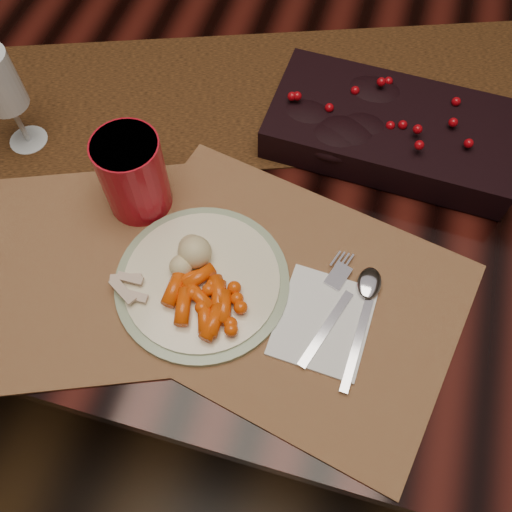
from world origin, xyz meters
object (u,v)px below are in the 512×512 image
(dining_table, at_px, (270,246))
(baby_carrots, at_px, (201,299))
(placemat_main, at_px, (282,293))
(wine_glass, at_px, (8,102))
(mashed_potatoes, at_px, (188,249))
(centerpiece, at_px, (393,126))
(turkey_shreds, at_px, (133,284))
(dinner_plate, at_px, (202,281))
(red_cup, at_px, (133,175))
(napkin, at_px, (323,321))

(dining_table, height_order, baby_carrots, baby_carrots)
(placemat_main, relative_size, wine_glass, 2.71)
(mashed_potatoes, bearing_deg, centerpiece, 51.71)
(centerpiece, distance_m, turkey_shreds, 0.46)
(dinner_plate, distance_m, wine_glass, 0.40)
(placemat_main, distance_m, wine_glass, 0.49)
(mashed_potatoes, bearing_deg, wine_glass, 156.56)
(mashed_potatoes, bearing_deg, red_cup, 143.18)
(dinner_plate, xyz_separation_m, wine_glass, (-0.35, 0.17, 0.08))
(baby_carrots, bearing_deg, dinner_plate, 109.53)
(placemat_main, xyz_separation_m, napkin, (0.06, -0.03, 0.00))
(mashed_potatoes, xyz_separation_m, napkin, (0.20, -0.04, -0.04))
(baby_carrots, relative_size, wine_glass, 0.58)
(mashed_potatoes, xyz_separation_m, wine_glass, (-0.32, 0.14, 0.04))
(centerpiece, xyz_separation_m, wine_glass, (-0.56, -0.15, 0.05))
(turkey_shreds, bearing_deg, napkin, 5.67)
(turkey_shreds, distance_m, wine_glass, 0.34)
(placemat_main, bearing_deg, turkey_shreds, -152.70)
(placemat_main, height_order, turkey_shreds, turkey_shreds)
(centerpiece, distance_m, placemat_main, 0.32)
(dining_table, height_order, dinner_plate, dinner_plate)
(centerpiece, bearing_deg, napkin, -95.78)
(dining_table, distance_m, napkin, 0.51)
(centerpiece, xyz_separation_m, dinner_plate, (-0.21, -0.32, -0.03))
(baby_carrots, height_order, napkin, baby_carrots)
(dinner_plate, distance_m, napkin, 0.17)
(wine_glass, bearing_deg, napkin, -18.80)
(placemat_main, distance_m, turkey_shreds, 0.20)
(dinner_plate, bearing_deg, dining_table, 84.72)
(wine_glass, bearing_deg, dinner_plate, -25.50)
(placemat_main, bearing_deg, red_cup, 171.82)
(napkin, bearing_deg, dining_table, 119.04)
(dinner_plate, relative_size, red_cup, 1.87)
(centerpiece, height_order, wine_glass, wine_glass)
(baby_carrots, bearing_deg, centerpiece, 61.12)
(dinner_plate, bearing_deg, centerpiece, 57.23)
(baby_carrots, relative_size, mashed_potatoes, 1.13)
(dinner_plate, bearing_deg, placemat_main, 8.04)
(napkin, bearing_deg, centerpiece, 87.82)
(dining_table, distance_m, baby_carrots, 0.52)
(placemat_main, xyz_separation_m, red_cup, (-0.24, 0.09, 0.07))
(dining_table, bearing_deg, mashed_potatoes, -101.18)
(centerpiece, xyz_separation_m, placemat_main, (-0.10, -0.30, -0.04))
(placemat_main, bearing_deg, dining_table, 118.75)
(red_cup, height_order, wine_glass, wine_glass)
(placemat_main, relative_size, turkey_shreds, 6.38)
(dinner_plate, height_order, wine_glass, wine_glass)
(baby_carrots, distance_m, wine_glass, 0.42)
(centerpiece, relative_size, red_cup, 2.93)
(baby_carrots, bearing_deg, mashed_potatoes, 122.33)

